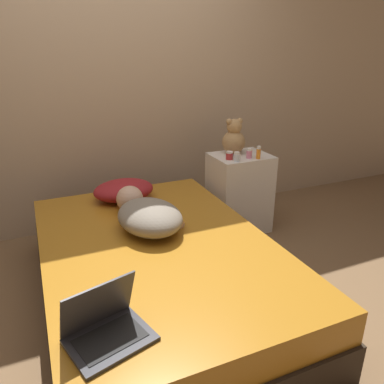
% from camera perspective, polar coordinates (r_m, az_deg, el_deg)
% --- Properties ---
extents(ground_plane, '(12.00, 12.00, 0.00)m').
position_cam_1_polar(ground_plane, '(2.48, -5.02, -15.90)').
color(ground_plane, brown).
extents(wall_back, '(8.00, 0.06, 2.60)m').
position_cam_1_polar(wall_back, '(3.22, -13.46, 17.25)').
color(wall_back, tan).
rests_on(wall_back, ground_plane).
extents(bed, '(1.33, 1.98, 0.41)m').
position_cam_1_polar(bed, '(2.37, -5.18, -11.99)').
color(bed, '#2D2319').
rests_on(bed, ground_plane).
extents(nightstand, '(0.47, 0.38, 0.67)m').
position_cam_1_polar(nightstand, '(3.21, 7.20, -0.13)').
color(nightstand, silver).
rests_on(nightstand, ground_plane).
extents(pillow, '(0.45, 0.33, 0.15)m').
position_cam_1_polar(pillow, '(2.87, -10.37, 0.29)').
color(pillow, maroon).
rests_on(pillow, bed).
extents(person_lying, '(0.44, 0.70, 0.19)m').
position_cam_1_polar(person_lying, '(2.41, -6.89, -3.32)').
color(person_lying, gray).
rests_on(person_lying, bed).
extents(laptop, '(0.37, 0.32, 0.24)m').
position_cam_1_polar(laptop, '(1.61, -13.01, -19.31)').
color(laptop, '#333338').
rests_on(laptop, bed).
extents(teddy_bear, '(0.19, 0.19, 0.29)m').
position_cam_1_polar(teddy_bear, '(3.12, 6.39, 8.14)').
color(teddy_bear, tan).
rests_on(teddy_bear, nightstand).
extents(bottle_red, '(0.06, 0.06, 0.06)m').
position_cam_1_polar(bottle_red, '(2.97, 5.72, 5.56)').
color(bottle_red, '#B72D2D').
rests_on(bottle_red, nightstand).
extents(bottle_clear, '(0.05, 0.05, 0.07)m').
position_cam_1_polar(bottle_clear, '(2.92, 6.85, 5.36)').
color(bottle_clear, silver).
rests_on(bottle_clear, nightstand).
extents(bottle_pink, '(0.04, 0.04, 0.08)m').
position_cam_1_polar(bottle_pink, '(3.02, 8.71, 5.83)').
color(bottle_pink, pink).
rests_on(bottle_pink, nightstand).
extents(bottle_orange, '(0.03, 0.03, 0.10)m').
position_cam_1_polar(bottle_orange, '(3.01, 10.10, 5.93)').
color(bottle_orange, orange).
rests_on(bottle_orange, nightstand).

